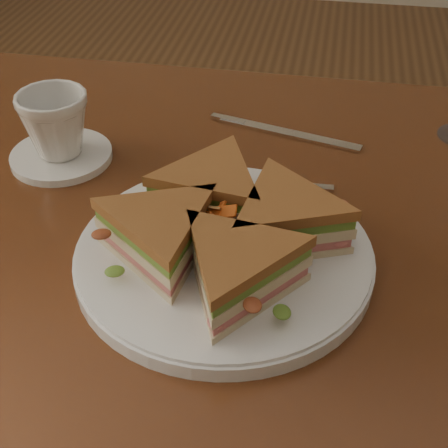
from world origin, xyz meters
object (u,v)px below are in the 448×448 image
table (238,293)px  plate (224,256)px  knife (279,132)px  sandwich_wedges (224,228)px  spoon (220,178)px  saucer (62,156)px  coffee_cup (56,124)px

table → plate: (-0.01, -0.06, 0.11)m
plate → knife: 0.27m
sandwich_wedges → table: bearing=82.8°
plate → spoon: plate is taller
saucer → coffee_cup: coffee_cup is taller
table → sandwich_wedges: bearing=-97.2°
plate → saucer: 0.29m
spoon → saucer: size_ratio=1.43×
saucer → coffee_cup: bearing=0.0°
coffee_cup → table: bearing=-9.7°
plate → saucer: (-0.24, 0.16, -0.00)m
knife → saucer: 0.29m
sandwich_wedges → spoon: size_ratio=1.65×
knife → saucer: size_ratio=1.65×
plate → saucer: size_ratio=2.37×
plate → knife: size_ratio=1.44×
sandwich_wedges → saucer: 0.29m
plate → spoon: 0.15m
plate → sandwich_wedges: size_ratio=1.01×
sandwich_wedges → spoon: (-0.03, 0.14, -0.04)m
table → knife: knife is taller
saucer → coffee_cup: (0.00, 0.00, 0.05)m
table → knife: 0.24m
coffee_cup → knife: bearing=35.8°
spoon → saucer: (-0.21, 0.01, 0.00)m
spoon → knife: 0.14m
knife → saucer: bearing=-142.4°
table → plate: size_ratio=3.94×
sandwich_wedges → spoon: 0.15m
sandwich_wedges → coffee_cup: size_ratio=3.47×
knife → sandwich_wedges: bearing=-81.4°
spoon → saucer: bearing=175.2°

